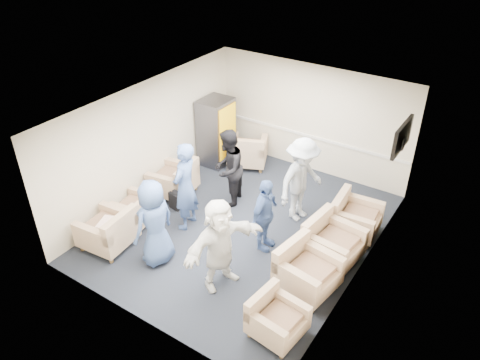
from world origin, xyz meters
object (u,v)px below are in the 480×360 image
Objects in this scene: armchair_right_far at (353,218)px; armchair_corner at (247,152)px; armchair_left_near at (110,232)px; person_back_right at (301,180)px; person_mid_right at (265,215)px; armchair_left_far at (175,181)px; vending_machine at (217,132)px; person_front_left at (154,223)px; person_mid_left at (185,187)px; person_front_right at (220,244)px; armchair_right_midnear at (305,271)px; person_back_left at (228,169)px; armchair_right_midfar at (330,243)px; armchair_right_near at (275,319)px; armchair_left_mid at (138,210)px.

armchair_right_far is 3.49m from armchair_corner.
armchair_left_near is 0.53× the size of person_back_right.
person_back_right reaches higher than person_mid_right.
armchair_left_far is 0.61× the size of vending_machine.
person_mid_left is (-0.22, 1.17, 0.09)m from person_front_left.
vending_machine is 0.97× the size of person_front_right.
armchair_corner is 2.89m from person_mid_left.
armchair_left_near is 3.86m from armchair_right_midnear.
armchair_right_far is 2.85m from person_back_left.
person_back_right is at bearing 38.54° from armchair_right_midnear.
person_mid_right is (-1.23, -0.40, 0.40)m from armchair_right_midfar.
person_back_left is at bearing 116.73° from person_back_right.
armchair_right_midnear is 1.35m from person_mid_right.
armchair_corner is 4.05m from person_front_left.
person_back_left is 1.02× the size of person_front_right.
person_mid_right reaches higher than armchair_corner.
armchair_left_far is at bearing 98.60° from armchair_right_far.
person_mid_left reaches higher than armchair_right_midfar.
armchair_left_far is at bearing -138.14° from person_mid_left.
armchair_right_midfar is at bearing -22.06° from person_front_right.
armchair_left_far is at bearing 178.64° from armchair_left_near.
person_front_left is 3.15m from person_back_right.
armchair_left_far is 1.38m from person_back_left.
vending_machine is (-3.99, 1.88, 0.49)m from armchair_right_midfar.
person_front_left is at bearing 72.98° from armchair_corner.
armchair_right_midnear reaches higher than armchair_left_far.
person_front_right is at bearing 14.77° from person_back_left.
person_front_right is at bearing 104.64° from person_front_left.
armchair_corner reaches higher than armchair_right_near.
armchair_left_far is 0.60× the size of person_front_left.
armchair_right_midfar is at bearing 79.57° from armchair_left_far.
armchair_left_far is at bearing 118.48° from person_back_right.
vending_machine reaches higher than armchair_right_near.
person_mid_left is (0.95, 0.48, 0.66)m from armchair_left_mid.
person_mid_right is (2.02, -2.55, 0.40)m from armchair_corner.
vending_machine reaches higher than armchair_corner.
person_mid_left reaches higher than person_back_right.
vending_machine reaches higher than armchair_right_midnear.
person_back_left reaches higher than armchair_right_near.
person_front_right is (2.52, -1.77, 0.52)m from armchair_left_far.
person_front_left is (-2.72, -1.83, 0.50)m from armchair_right_midfar.
person_back_right reaches higher than person_front_left.
person_back_left is at bearing 52.62° from armchair_right_near.
armchair_corner is at bearing 20.05° from vending_machine.
person_mid_left is at bearing -29.15° from person_back_left.
armchair_right_near is at bearing 69.27° from armchair_left_mid.
armchair_left_mid is at bearing -52.99° from person_back_left.
armchair_right_near is 5.37m from armchair_corner.
person_back_right is (-1.11, 3.00, 0.63)m from armchair_right_near.
armchair_right_midfar is (3.89, -0.10, 0.01)m from armchair_left_far.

